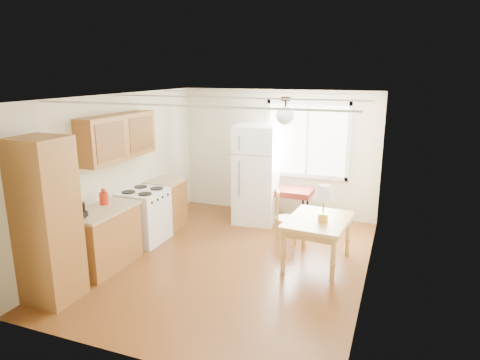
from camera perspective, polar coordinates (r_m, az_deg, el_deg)
The scene contains 11 objects.
room_shell at distance 6.32m, azimuth -1.26°, elevation -0.33°, with size 4.60×5.60×2.62m.
kitchen_run at distance 6.74m, azimuth -17.00°, elevation -3.64°, with size 0.65×3.40×2.20m.
window_unit at distance 8.41m, azimuth 8.97°, elevation 5.30°, with size 1.64×0.05×1.51m.
pendant_light at distance 6.30m, azimuth 6.06°, elevation 8.67°, with size 0.26×0.26×0.40m.
refrigerator at distance 8.15m, azimuth 2.16°, elevation 0.76°, with size 0.83×0.83×1.87m.
bench at distance 8.28m, azimuth 4.63°, elevation -1.45°, with size 1.45×0.55×0.67m.
dining_table at distance 6.51m, azimuth 10.35°, elevation -5.96°, with size 0.95×1.21×0.72m.
chair at distance 7.27m, azimuth 5.56°, elevation -4.42°, with size 0.45×0.44×0.91m.
table_lamp at distance 6.26m, azimuth 11.15°, elevation -2.00°, with size 0.32×0.32×0.55m.
coffee_maker at distance 6.19m, azimuth -21.02°, elevation -3.68°, with size 0.24×0.29×0.37m.
kettle at distance 6.73m, azimuth -17.70°, elevation -2.28°, with size 0.13×0.13×0.25m.
Camera 1 is at (2.31, -5.65, 2.86)m, focal length 32.00 mm.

